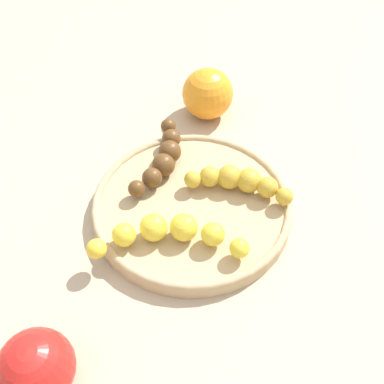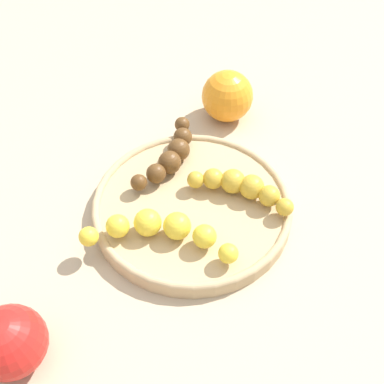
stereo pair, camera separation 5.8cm
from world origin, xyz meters
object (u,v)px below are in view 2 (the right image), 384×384
object	(u,v)px
fruit_bowl	(192,206)
banana_overripe	(171,155)
orange_fruit	(227,96)
apple_red	(10,342)
banana_yellow	(161,230)
banana_spotted	(241,187)

from	to	relation	value
fruit_bowl	banana_overripe	bearing A→B (deg)	-56.90
orange_fruit	apple_red	xyz separation A→B (m)	(0.15, 0.41, -0.00)
banana_overripe	orange_fruit	size ratio (longest dim) A/B	1.83
banana_yellow	orange_fruit	bearing A→B (deg)	-11.40
fruit_bowl	orange_fruit	xyz separation A→B (m)	(-0.02, -0.19, 0.03)
banana_spotted	fruit_bowl	bearing A→B (deg)	124.13
fruit_bowl	apple_red	distance (m)	0.26
banana_spotted	banana_overripe	size ratio (longest dim) A/B	0.98
banana_spotted	apple_red	bearing A→B (deg)	153.78
banana_overripe	apple_red	size ratio (longest dim) A/B	1.93
fruit_bowl	orange_fruit	world-z (taller)	orange_fruit
orange_fruit	apple_red	bearing A→B (deg)	70.00
banana_overripe	apple_red	xyz separation A→B (m)	(0.09, 0.28, 0.00)
banana_overripe	orange_fruit	bearing A→B (deg)	81.71
fruit_bowl	banana_overripe	world-z (taller)	banana_overripe
banana_spotted	orange_fruit	xyz separation A→B (m)	(0.04, -0.17, 0.00)
banana_yellow	apple_red	size ratio (longest dim) A/B	2.50
banana_yellow	banana_overripe	bearing A→B (deg)	4.97
banana_overripe	orange_fruit	distance (m)	0.14
fruit_bowl	apple_red	xyz separation A→B (m)	(0.13, 0.22, 0.02)
banana_overripe	apple_red	bearing A→B (deg)	-93.99
orange_fruit	apple_red	world-z (taller)	orange_fruit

